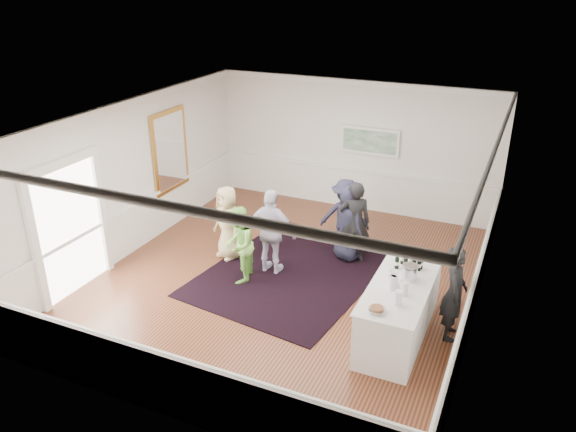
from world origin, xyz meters
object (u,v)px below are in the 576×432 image
at_px(guest_green, 239,245).
at_px(guest_lilac, 272,232).
at_px(bartender, 454,293).
at_px(guest_dark_a, 345,216).
at_px(guest_navy, 348,223).
at_px(guest_dark_b, 354,222).
at_px(ice_bucket, 410,273).
at_px(serving_table, 399,309).
at_px(guest_tan, 228,223).
at_px(nut_bowl, 377,309).

relative_size(guest_green, guest_lilac, 0.87).
xyz_separation_m(bartender, guest_dark_a, (-2.60, 2.21, -0.01)).
relative_size(guest_green, guest_dark_a, 0.95).
xyz_separation_m(guest_lilac, guest_navy, (1.18, 1.16, -0.07)).
height_order(guest_dark_a, guest_dark_b, guest_dark_b).
bearing_deg(guest_dark_b, guest_navy, -45.59).
height_order(guest_navy, ice_bucket, guest_navy).
height_order(serving_table, guest_navy, guest_navy).
bearing_deg(serving_table, guest_tan, 162.21).
xyz_separation_m(guest_dark_a, guest_navy, (0.19, -0.32, -0.00)).
relative_size(guest_dark_a, guest_dark_b, 0.92).
distance_m(guest_navy, ice_bucket, 2.70).
relative_size(bartender, ice_bucket, 6.22).
bearing_deg(serving_table, nut_bowl, -97.98).
height_order(guest_dark_b, guest_navy, guest_dark_b).
xyz_separation_m(guest_dark_b, guest_navy, (-0.15, 0.07, -0.07)).
distance_m(guest_dark_b, guest_navy, 0.18).
distance_m(guest_green, guest_lilac, 0.70).
distance_m(guest_tan, guest_green, 1.01).
bearing_deg(guest_dark_a, serving_table, 113.04).
relative_size(guest_green, ice_bucket, 5.83).
xyz_separation_m(guest_dark_a, guest_dark_b, (0.33, -0.39, 0.07)).
relative_size(guest_lilac, guest_dark_b, 1.00).
bearing_deg(ice_bucket, guest_lilac, 162.58).
xyz_separation_m(serving_table, guest_lilac, (-2.80, 1.06, 0.37)).
bearing_deg(nut_bowl, guest_tan, 149.49).
xyz_separation_m(serving_table, guest_dark_a, (-1.81, 2.54, 0.30)).
height_order(bartender, guest_green, bartender).
xyz_separation_m(serving_table, nut_bowl, (-0.14, -0.97, 0.53)).
bearing_deg(guest_lilac, guest_dark_b, -139.16).
height_order(guest_lilac, guest_dark_a, guest_lilac).
xyz_separation_m(bartender, guest_lilac, (-3.59, 0.73, 0.06)).
relative_size(guest_lilac, ice_bucket, 6.68).
bearing_deg(guest_green, serving_table, 65.93).
distance_m(serving_table, guest_lilac, 3.02).
xyz_separation_m(bartender, guest_navy, (-2.41, 1.89, -0.01)).
xyz_separation_m(bartender, nut_bowl, (-0.92, -1.29, 0.22)).
xyz_separation_m(guest_tan, guest_green, (0.67, -0.74, -0.03)).
relative_size(guest_tan, nut_bowl, 5.98).
bearing_deg(guest_dark_a, guest_navy, 107.74).
distance_m(guest_dark_a, ice_bucket, 3.06).
distance_m(bartender, nut_bowl, 1.60).
bearing_deg(guest_dark_b, serving_table, 104.55).
bearing_deg(guest_navy, guest_dark_b, -171.93).
bearing_deg(guest_dark_a, guest_dark_b, 118.10).
distance_m(guest_green, guest_navy, 2.34).
bearing_deg(nut_bowl, ice_bucket, 79.00).
bearing_deg(guest_dark_a, nut_bowl, 103.07).
relative_size(bartender, guest_tan, 1.03).
distance_m(guest_lilac, ice_bucket, 3.03).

